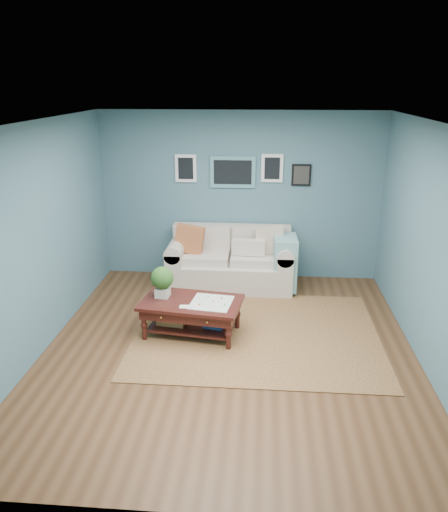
# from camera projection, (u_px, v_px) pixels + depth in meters

# --- Properties ---
(room_shell) EXTENTS (5.00, 5.02, 2.70)m
(room_shell) POSITION_uv_depth(u_px,v_px,m) (230.00, 242.00, 5.74)
(room_shell) COLOR brown
(room_shell) RESTS_ON ground
(area_rug) EXTENTS (3.14, 2.51, 0.01)m
(area_rug) POSITION_uv_depth(u_px,v_px,m) (257.00, 333.00, 6.50)
(area_rug) COLOR brown
(area_rug) RESTS_ON ground
(loveseat) EXTENTS (2.00, 0.91, 1.03)m
(loveseat) POSITION_uv_depth(u_px,v_px,m) (236.00, 261.00, 7.91)
(loveseat) COLOR beige
(loveseat) RESTS_ON ground
(coffee_table) EXTENTS (1.35, 0.90, 0.88)m
(coffee_table) POSITION_uv_depth(u_px,v_px,m) (187.00, 306.00, 6.39)
(coffee_table) COLOR black
(coffee_table) RESTS_ON ground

